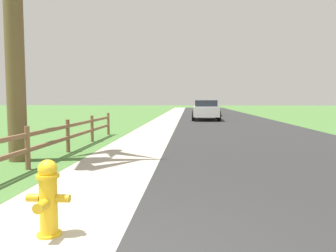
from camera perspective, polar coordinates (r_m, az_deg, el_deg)
name	(u,v)px	position (r m, az deg, el deg)	size (l,w,h in m)	color
ground_plane	(181,118)	(27.73, 2.19, 1.45)	(120.00, 120.00, 0.00)	#487435
road_asphalt	(220,117)	(29.84, 9.03, 1.63)	(7.00, 66.00, 0.01)	#2A2A2A
curb_concrete	(148,116)	(29.95, -3.46, 1.69)	(6.00, 66.00, 0.01)	#B3AA98
grass_verge	(132,116)	(30.17, -6.29, 1.70)	(5.00, 66.00, 0.00)	#487435
fire_hydrant	(48,197)	(3.95, -20.11, -11.55)	(0.48, 0.41, 0.86)	yellow
rail_fence	(50,138)	(8.77, -19.73, -1.97)	(0.11, 11.94, 0.95)	brown
parked_suv_white	(206,110)	(24.89, 6.58, 2.83)	(2.13, 4.84, 1.47)	white
parked_car_silver	(208,107)	(32.63, 7.01, 3.25)	(2.13, 4.70, 1.47)	#B7BABF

